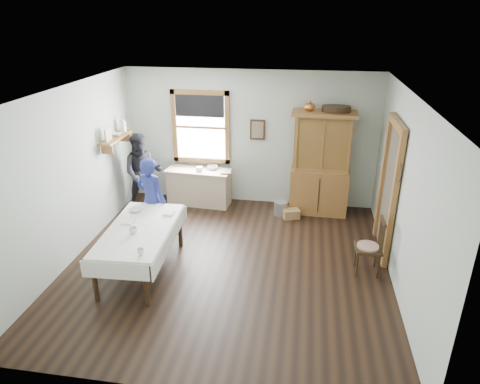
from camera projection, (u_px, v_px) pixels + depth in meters
The scene contains 20 objects.
room at pixel (227, 186), 6.27m from camera, with size 5.01×5.01×2.70m.
window at pixel (201, 123), 8.54m from camera, with size 1.18×0.07×1.48m.
doorway at pixel (390, 186), 6.76m from camera, with size 0.09×1.14×2.22m.
wall_shelf at pixel (117, 136), 7.92m from camera, with size 0.24×1.00×0.44m.
framed_picture at pixel (258, 130), 8.40m from camera, with size 0.30×0.04×0.40m, color #332111.
rug_beater at pixel (401, 164), 6.04m from camera, with size 0.27×0.27×0.01m, color black.
work_counter at pixel (199, 187), 8.78m from camera, with size 1.30×0.49×0.75m, color tan.
china_hutch at pixel (321, 164), 8.18m from camera, with size 1.18×0.56×2.02m, color olive.
dining_table at pixel (142, 250), 6.50m from camera, with size 0.97×1.84×0.74m, color white.
spindle_chair at pixel (369, 246), 6.44m from camera, with size 0.42×0.42×0.91m, color #332111.
pail at pixel (281, 208), 8.38m from camera, with size 0.27×0.27×0.29m, color #A4A6AC.
wicker_basket at pixel (291, 214), 8.27m from camera, with size 0.30×0.21×0.18m, color #A4754A.
woman_blue at pixel (152, 203), 7.27m from camera, with size 0.51×0.34×1.40m, color navy.
figure_dark at pixel (143, 175), 8.42m from camera, with size 0.71×0.55×1.45m, color black.
table_cup_a at pixel (133, 230), 6.21m from camera, with size 0.11×0.11×0.09m, color silver.
table_cup_b at pixel (141, 252), 5.67m from camera, with size 0.09×0.09×0.09m, color silver.
table_bowl at pixel (135, 210), 6.88m from camera, with size 0.21×0.21×0.05m, color silver.
counter_book at pixel (220, 171), 8.51m from camera, with size 0.18×0.25×0.02m, color brown.
counter_bowl at pixel (213, 168), 8.65m from camera, with size 0.21×0.21×0.07m, color silver.
shelf_bowl at pixel (117, 134), 7.92m from camera, with size 0.22×0.22×0.05m, color silver.
Camera 1 is at (1.10, -5.69, 3.75)m, focal length 32.00 mm.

